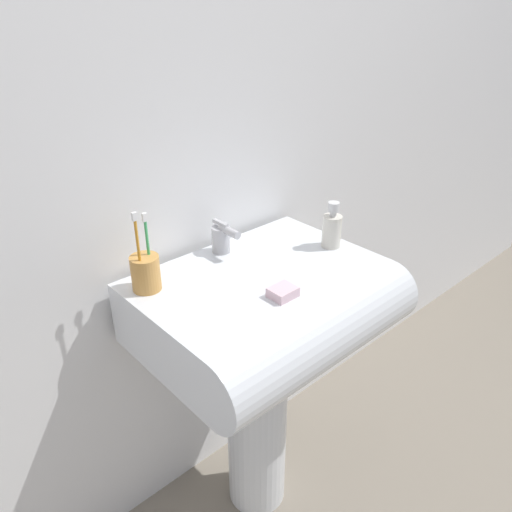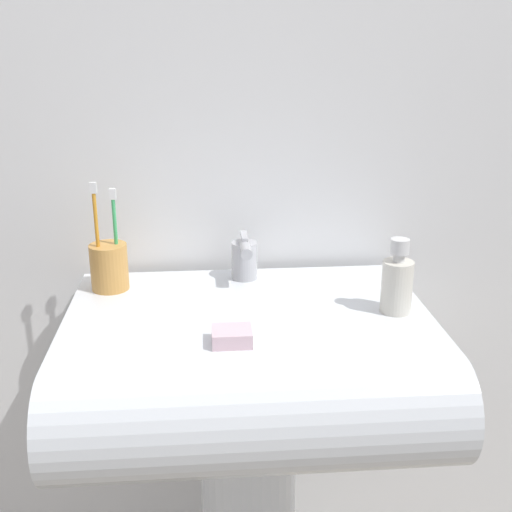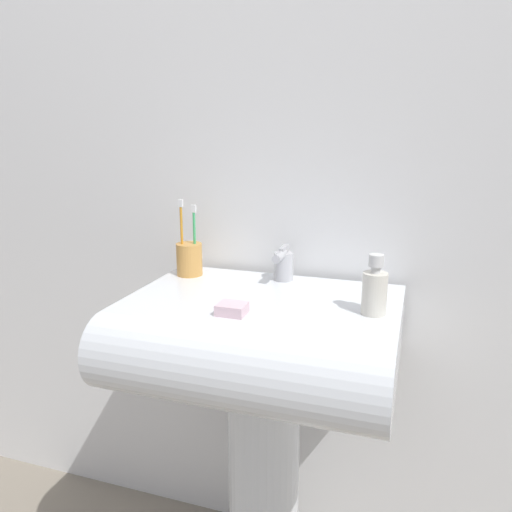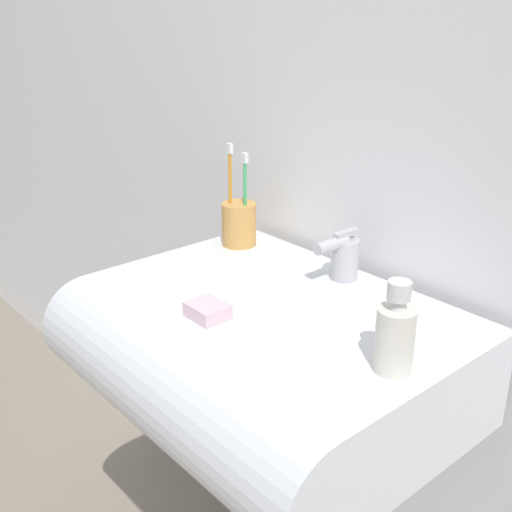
% 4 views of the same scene
% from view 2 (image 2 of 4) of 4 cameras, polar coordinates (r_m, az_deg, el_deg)
% --- Properties ---
extents(wall_back, '(5.00, 0.05, 2.40)m').
position_cam_2_polar(wall_back, '(1.29, -1.65, 13.96)').
color(wall_back, white).
rests_on(wall_back, ground).
extents(sink_basin, '(0.64, 0.50, 0.17)m').
position_cam_2_polar(sink_basin, '(1.12, -0.52, -10.07)').
color(sink_basin, white).
rests_on(sink_basin, sink_pedestal).
extents(faucet, '(0.05, 0.10, 0.09)m').
position_cam_2_polar(faucet, '(1.26, -1.02, -0.18)').
color(faucet, '#B7B7BC').
rests_on(faucet, sink_basin).
extents(toothbrush_cup, '(0.07, 0.07, 0.21)m').
position_cam_2_polar(toothbrush_cup, '(1.24, -12.93, -0.81)').
color(toothbrush_cup, '#D19347').
rests_on(toothbrush_cup, sink_basin).
extents(soap_bottle, '(0.05, 0.05, 0.13)m').
position_cam_2_polar(soap_bottle, '(1.14, 12.43, -2.34)').
color(soap_bottle, silver).
rests_on(soap_bottle, sink_basin).
extents(bar_soap, '(0.06, 0.05, 0.02)m').
position_cam_2_polar(bar_soap, '(1.02, -2.15, -7.14)').
color(bar_soap, silver).
rests_on(bar_soap, sink_basin).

